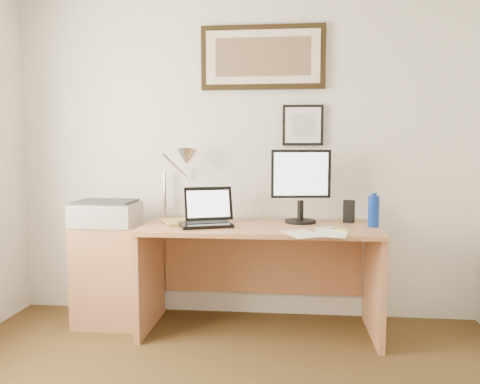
# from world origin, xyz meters

# --- Properties ---
(wall_back) EXTENTS (3.50, 0.02, 2.50)m
(wall_back) POSITION_xyz_m (0.00, 2.00, 1.25)
(wall_back) COLOR white
(wall_back) RESTS_ON ground
(side_cabinet) EXTENTS (0.50, 0.40, 0.73)m
(side_cabinet) POSITION_xyz_m (-0.92, 1.68, 0.36)
(side_cabinet) COLOR #AE6E49
(side_cabinet) RESTS_ON floor
(water_bottle) EXTENTS (0.07, 0.07, 0.21)m
(water_bottle) POSITION_xyz_m (0.92, 1.65, 0.86)
(water_bottle) COLOR #0B2C97
(water_bottle) RESTS_ON desk
(bottle_cap) EXTENTS (0.04, 0.04, 0.02)m
(bottle_cap) POSITION_xyz_m (0.92, 1.65, 0.97)
(bottle_cap) COLOR #0B2C97
(bottle_cap) RESTS_ON water_bottle
(speaker) EXTENTS (0.09, 0.08, 0.16)m
(speaker) POSITION_xyz_m (0.78, 1.82, 0.83)
(speaker) COLOR black
(speaker) RESTS_ON desk
(paper_sheet_a) EXTENTS (0.29, 0.32, 0.00)m
(paper_sheet_a) POSITION_xyz_m (0.43, 1.32, 0.75)
(paper_sheet_a) COLOR white
(paper_sheet_a) RESTS_ON desk
(paper_sheet_b) EXTENTS (0.25, 0.32, 0.00)m
(paper_sheet_b) POSITION_xyz_m (0.61, 1.36, 0.75)
(paper_sheet_b) COLOR white
(paper_sheet_b) RESTS_ON desk
(sticky_pad) EXTENTS (0.10, 0.10, 0.01)m
(sticky_pad) POSITION_xyz_m (0.68, 1.44, 0.76)
(sticky_pad) COLOR #FCFF78
(sticky_pad) RESTS_ON desk
(marker_pen) EXTENTS (0.14, 0.06, 0.02)m
(marker_pen) POSITION_xyz_m (0.59, 1.51, 0.76)
(marker_pen) COLOR white
(marker_pen) RESTS_ON desk
(book) EXTENTS (0.29, 0.32, 0.02)m
(book) POSITION_xyz_m (-0.52, 1.62, 0.76)
(book) COLOR tan
(book) RESTS_ON desk
(desk) EXTENTS (1.60, 0.70, 0.75)m
(desk) POSITION_xyz_m (0.15, 1.72, 0.51)
(desk) COLOR #AE6E49
(desk) RESTS_ON floor
(laptop) EXTENTS (0.40, 0.40, 0.26)m
(laptop) POSITION_xyz_m (-0.21, 1.60, 0.81)
(laptop) COLOR black
(laptop) RESTS_ON desk
(lcd_monitor) EXTENTS (0.42, 0.22, 0.52)m
(lcd_monitor) POSITION_xyz_m (0.43, 1.76, 1.04)
(lcd_monitor) COLOR black
(lcd_monitor) RESTS_ON desk
(printer) EXTENTS (0.44, 0.34, 0.18)m
(printer) POSITION_xyz_m (-0.95, 1.64, 0.82)
(printer) COLOR #ACACAF
(printer) RESTS_ON side_cabinet
(desk_lamp) EXTENTS (0.29, 0.27, 0.53)m
(desk_lamp) POSITION_xyz_m (-0.41, 1.81, 1.19)
(desk_lamp) COLOR white
(desk_lamp) RESTS_ON desk
(picture_large) EXTENTS (0.92, 0.04, 0.47)m
(picture_large) POSITION_xyz_m (0.15, 1.97, 1.95)
(picture_large) COLOR black
(picture_large) RESTS_ON wall_back
(picture_small) EXTENTS (0.30, 0.03, 0.30)m
(picture_small) POSITION_xyz_m (0.45, 1.97, 1.45)
(picture_small) COLOR black
(picture_small) RESTS_ON wall_back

